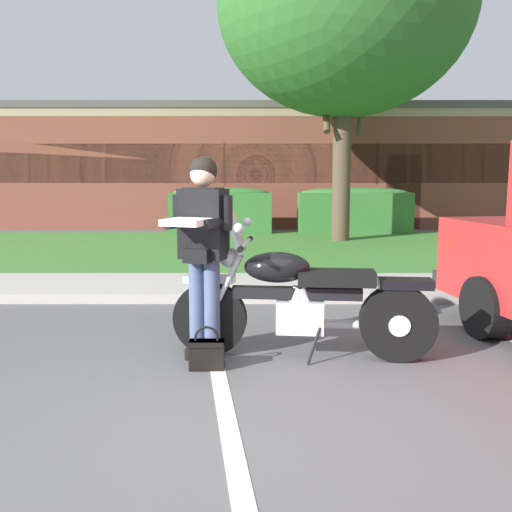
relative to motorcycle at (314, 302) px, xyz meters
name	(u,v)px	position (x,y,z in m)	size (l,w,h in m)	color
ground_plane	(226,427)	(-0.67, -1.34, -0.49)	(140.00, 140.00, 0.00)	#565659
curb_strip	(242,297)	(-0.67, 2.08, -0.43)	(60.00, 0.20, 0.12)	#ADA89E
concrete_walk	(244,285)	(-0.67, 2.93, -0.45)	(60.00, 1.50, 0.08)	#ADA89E
grass_lawn	(249,249)	(-0.67, 6.80, -0.46)	(60.00, 6.25, 0.06)	#3D752D
stall_stripe_1	(229,413)	(-0.67, -1.14, -0.49)	(0.12, 4.40, 0.01)	silver
motorcycle	(314,302)	(0.00, 0.00, 0.00)	(2.24, 0.82, 1.26)	black
rider_person	(205,241)	(-0.92, -0.03, 0.52)	(0.56, 0.66, 1.70)	black
handbag	(209,352)	(-0.87, -0.31, -0.34)	(0.28, 0.13, 0.36)	black
shade_tree	(348,6)	(1.48, 8.18, 4.72)	(5.62, 5.62, 7.61)	#4C3D2D
hedge_left	(223,210)	(-1.40, 9.97, 0.16)	(2.64, 0.90, 1.24)	#336B2D
hedge_center_left	(356,210)	(2.10, 9.97, 0.16)	(2.92, 0.90, 1.24)	#336B2D
brick_building	(234,168)	(-1.37, 15.79, 1.32)	(25.83, 9.04, 3.62)	brown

